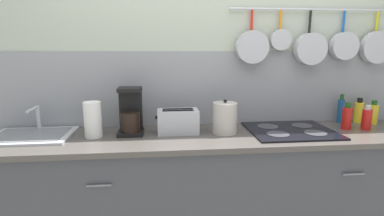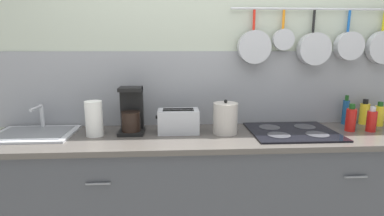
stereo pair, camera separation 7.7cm
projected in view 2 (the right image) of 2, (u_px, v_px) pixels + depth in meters
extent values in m
cube|color=#B2BCA8|center=(217.00, 76.00, 2.24)|extent=(7.20, 0.06, 2.60)
cube|color=gray|center=(217.00, 88.00, 2.26)|extent=(7.20, 0.07, 0.55)
cylinder|color=#B7BABF|center=(323.00, 9.00, 2.14)|extent=(1.34, 0.02, 0.02)
cylinder|color=red|center=(254.00, 20.00, 2.12)|extent=(0.02, 0.02, 0.14)
cylinder|color=#B7BABF|center=(254.00, 47.00, 2.13)|extent=(0.24, 0.06, 0.24)
cylinder|color=orange|center=(284.00, 19.00, 2.14)|extent=(0.02, 0.02, 0.13)
cylinder|color=#B7BABF|center=(283.00, 40.00, 2.15)|extent=(0.15, 0.04, 0.15)
cylinder|color=black|center=(314.00, 21.00, 2.15)|extent=(0.02, 0.02, 0.16)
cylinder|color=#B7BABF|center=(314.00, 49.00, 2.16)|extent=(0.23, 0.07, 0.23)
cylinder|color=#1959B2|center=(349.00, 21.00, 2.17)|extent=(0.02, 0.02, 0.15)
cylinder|color=#B7BABF|center=(349.00, 46.00, 2.17)|extent=(0.20, 0.07, 0.20)
cylinder|color=gold|center=(384.00, 21.00, 2.18)|extent=(0.02, 0.02, 0.14)
cylinder|color=#B7BABF|center=(383.00, 47.00, 2.19)|extent=(0.24, 0.06, 0.24)
cube|color=#3F4247|center=(222.00, 201.00, 2.10)|extent=(3.08, 0.53, 0.90)
cylinder|color=slate|center=(98.00, 184.00, 1.72)|extent=(0.14, 0.01, 0.01)
cylinder|color=slate|center=(356.00, 177.00, 1.81)|extent=(0.14, 0.01, 0.01)
cube|color=#4C4742|center=(223.00, 137.00, 2.00)|extent=(3.12, 0.57, 0.03)
cube|color=#B7BABF|center=(34.00, 134.00, 1.99)|extent=(0.52, 0.39, 0.01)
cube|color=slate|center=(34.00, 133.00, 1.99)|extent=(0.44, 0.31, 0.00)
cylinder|color=#B7BABF|center=(42.00, 117.00, 2.12)|extent=(0.03, 0.03, 0.18)
cylinder|color=#B7BABF|center=(36.00, 108.00, 2.03)|extent=(0.02, 0.16, 0.02)
cylinder|color=white|center=(94.00, 119.00, 1.96)|extent=(0.11, 0.11, 0.23)
cube|color=black|center=(132.00, 132.00, 2.03)|extent=(0.17, 0.18, 0.02)
cube|color=black|center=(132.00, 109.00, 2.06)|extent=(0.15, 0.06, 0.31)
cylinder|color=black|center=(131.00, 121.00, 2.00)|extent=(0.13, 0.13, 0.13)
cube|color=black|center=(130.00, 89.00, 1.99)|extent=(0.15, 0.13, 0.02)
cube|color=#B7BABF|center=(178.00, 121.00, 2.04)|extent=(0.28, 0.16, 0.16)
cube|color=black|center=(178.00, 110.00, 1.99)|extent=(0.21, 0.03, 0.00)
cube|color=black|center=(178.00, 109.00, 2.05)|extent=(0.21, 0.03, 0.00)
cube|color=black|center=(157.00, 117.00, 2.02)|extent=(0.02, 0.02, 0.02)
cylinder|color=beige|center=(225.00, 118.00, 2.02)|extent=(0.16, 0.16, 0.21)
sphere|color=black|center=(226.00, 101.00, 1.99)|extent=(0.02, 0.02, 0.02)
cube|color=black|center=(292.00, 132.00, 2.05)|extent=(0.57, 0.49, 0.01)
cylinder|color=#38383D|center=(279.00, 135.00, 1.95)|extent=(0.15, 0.15, 0.00)
cylinder|color=#38383D|center=(317.00, 134.00, 1.97)|extent=(0.15, 0.15, 0.00)
cylinder|color=#38383D|center=(269.00, 127.00, 2.14)|extent=(0.15, 0.15, 0.00)
cylinder|color=#38383D|center=(305.00, 127.00, 2.16)|extent=(0.15, 0.15, 0.00)
cylinder|color=red|center=(351.00, 120.00, 2.08)|extent=(0.07, 0.07, 0.16)
cylinder|color=#194C19|center=(352.00, 106.00, 2.06)|extent=(0.04, 0.04, 0.03)
cylinder|color=navy|center=(345.00, 112.00, 2.26)|extent=(0.05, 0.05, 0.18)
cylinder|color=#194C19|center=(347.00, 98.00, 2.24)|extent=(0.03, 0.03, 0.04)
cylinder|color=red|center=(371.00, 121.00, 2.07)|extent=(0.06, 0.06, 0.14)
cylinder|color=beige|center=(373.00, 109.00, 2.05)|extent=(0.04, 0.04, 0.03)
cylinder|color=yellow|center=(364.00, 114.00, 2.27)|extent=(0.07, 0.07, 0.16)
cylinder|color=black|center=(366.00, 101.00, 2.25)|extent=(0.04, 0.04, 0.03)
cylinder|color=yellow|center=(379.00, 116.00, 2.22)|extent=(0.07, 0.07, 0.15)
cylinder|color=#194C19|center=(381.00, 104.00, 2.20)|extent=(0.04, 0.04, 0.03)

